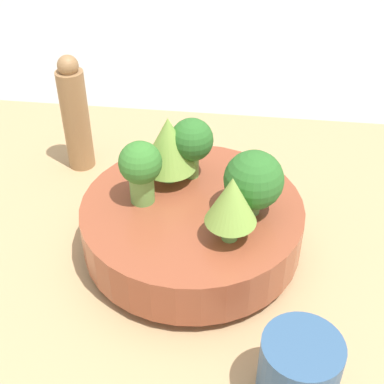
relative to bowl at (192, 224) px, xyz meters
The scene contains 10 objects.
ground_plane 0.10m from the bowl, 40.92° to the left, with size 6.00×6.00×0.00m, color #ADA89E.
table 0.08m from the bowl, 40.92° to the left, with size 1.03×0.78×0.04m.
bowl is the anchor object (origin of this frame).
romanesco_piece_far 0.11m from the bowl, 132.72° to the left, with size 0.06×0.06×0.08m.
romanesco_piece_near 0.11m from the bowl, 51.09° to the right, with size 0.07×0.07×0.09m.
broccoli_floret_front 0.10m from the bowl, 82.42° to the right, with size 0.05×0.05×0.08m.
broccoli_floret_right 0.10m from the bowl, ahead, with size 0.05×0.05×0.08m.
broccoli_floret_left 0.11m from the bowl, behind, with size 0.07×0.07×0.08m.
cup 0.23m from the bowl, 122.77° to the left, with size 0.08×0.08×0.08m.
pepper_mill 0.26m from the bowl, 40.76° to the right, with size 0.04×0.04×0.18m.
Camera 1 is at (-0.10, 0.47, 0.53)m, focal length 50.00 mm.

